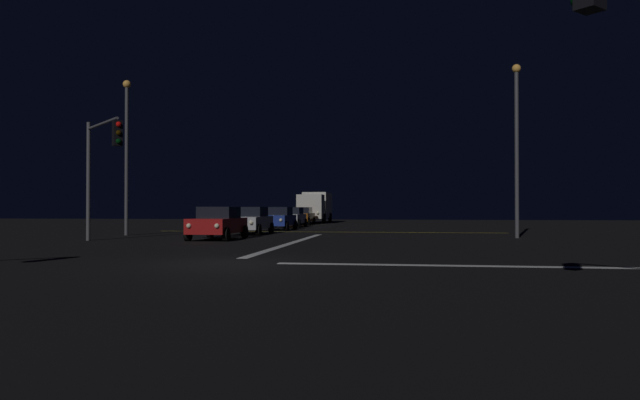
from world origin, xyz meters
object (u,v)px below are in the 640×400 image
Objects in this scene: sedan_silver at (250,220)px; sedan_orange at (302,216)px; sedan_blue at (278,218)px; streetlamp_right_near at (517,137)px; sedan_red at (218,223)px; streetlamp_left_near at (127,145)px; sedan_white at (291,217)px; traffic_signal_nw at (101,156)px; box_truck at (316,206)px.

sedan_silver and sedan_orange have the same top height.
sedan_blue is 0.49× the size of streetlamp_right_near.
streetlamp_left_near reaches higher than sedan_red.
streetlamp_right_near is at bearing -55.42° from sedan_orange.
sedan_blue is 12.52m from sedan_orange.
sedan_white and sedan_orange have the same top height.
traffic_signal_nw reaches higher than sedan_orange.
box_truck reaches higher than sedan_red.
streetlamp_left_near is at bearing -102.60° from box_truck.
streetlamp_right_near is (14.53, -28.26, 3.36)m from box_truck.
streetlamp_right_near is (18.81, 6.53, 1.25)m from traffic_signal_nw.
sedan_silver is (0.08, 5.60, 0.00)m from sedan_red.
streetlamp_right_near reaches higher than box_truck.
sedan_red is at bearing -89.31° from sedan_orange.
sedan_red and sedan_silver have the same top height.
traffic_signal_nw is (-4.60, -15.47, 3.02)m from sedan_blue.
box_truck is 0.94× the size of streetlamp_right_near.
sedan_silver is at bearing 18.90° from streetlamp_left_near.
streetlamp_left_near reaches higher than box_truck.
sedan_silver is at bearing 63.21° from traffic_signal_nw.
sedan_blue is at bearing 53.44° from streetlamp_left_near.
sedan_white is at bearing 78.69° from traffic_signal_nw.
sedan_blue is 0.52× the size of box_truck.
sedan_silver is 0.50× the size of streetlamp_left_near.
streetlamp_right_near reaches higher than traffic_signal_nw.
sedan_white is at bearing -89.87° from box_truck.
streetlamp_left_near reaches higher than sedan_white.
sedan_blue is 17.33m from streetlamp_right_near.
streetlamp_left_near is at bearing -126.56° from sedan_blue.
sedan_red is 8.33m from streetlamp_left_near.
sedan_red is 18.43m from sedan_white.
box_truck is 1.51× the size of traffic_signal_nw.
sedan_orange is (-0.57, 12.50, 0.00)m from sedan_blue.
streetlamp_right_near reaches higher than sedan_white.
traffic_signal_nw reaches higher than sedan_red.
streetlamp_left_near is (-6.34, -15.04, 4.18)m from sedan_white.
streetlamp_left_near is 20.85m from streetlamp_right_near.
traffic_signal_nw is at bearing -97.02° from box_truck.
sedan_orange is at bearing 74.22° from streetlamp_left_near.
sedan_white is 1.00× the size of sedan_orange.
traffic_signal_nw is at bearing -101.31° from sedan_white.
sedan_orange is at bearing -92.13° from box_truck.
box_truck is at bearing 82.98° from traffic_signal_nw.
box_truck reaches higher than sedan_white.
sedan_red is at bearing -90.85° from sedan_silver.
sedan_red and sedan_blue have the same top height.
sedan_silver is at bearing -88.86° from sedan_orange.
streetlamp_right_near reaches higher than sedan_orange.
sedan_red is at bearing 35.94° from traffic_signal_nw.
traffic_signal_nw is 0.64× the size of streetlamp_left_near.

